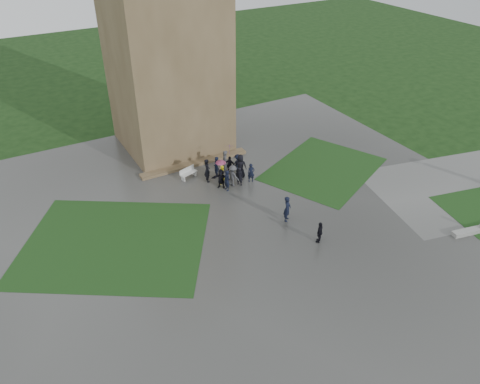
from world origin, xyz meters
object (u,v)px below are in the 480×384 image
bench (188,173)px  pedestrian_mid (287,209)px  pedestrian_near (320,232)px  tower (165,37)px

bench → pedestrian_mid: size_ratio=0.82×
bench → pedestrian_near: size_ratio=1.02×
tower → bench: size_ratio=12.20×
tower → pedestrian_mid: bearing=-81.4°
tower → pedestrian_near: 19.18m
pedestrian_mid → pedestrian_near: 2.92m
bench → pedestrian_near: 11.76m
bench → pedestrian_near: pedestrian_near is taller
pedestrian_mid → tower: bearing=54.9°
tower → pedestrian_near: (2.61, -17.11, -8.25)m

